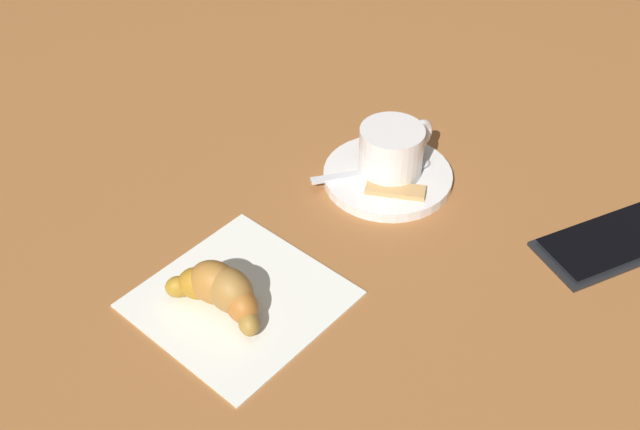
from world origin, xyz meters
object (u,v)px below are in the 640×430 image
Objects in this scene: teaspoon at (391,168)px; napkin at (240,298)px; sugar_packet at (395,189)px; saucer at (388,176)px; cell_phone at (610,242)px; espresso_cup at (392,150)px; croissant at (221,290)px.

napkin is (-0.23, -0.05, -0.01)m from teaspoon.
sugar_packet is 0.37× the size of napkin.
saucer is 0.24m from cell_phone.
espresso_cup reaches higher than croissant.
espresso_cup is at bearing 9.16° from saucer.
napkin is 1.62× the size of croissant.
espresso_cup is (0.00, 0.00, 0.03)m from saucer.
espresso_cup is 0.61× the size of cell_phone.
espresso_cup is at bearing 13.53° from napkin.
sugar_packet is (-0.02, -0.03, 0.01)m from saucer.
teaspoon is 0.04m from sugar_packet.
croissant is at bearing -167.80° from espresso_cup.
espresso_cup is at bearing 12.20° from croissant.
teaspoon is at bearing 144.00° from espresso_cup.
espresso_cup is at bearing 116.79° from cell_phone.
teaspoon is at bearing 13.59° from napkin.
espresso_cup is at bearing -36.00° from teaspoon.
croissant reaches higher than teaspoon.
espresso_cup reaches higher than teaspoon.
saucer is at bearing -168.19° from teaspoon.
croissant is at bearing 155.81° from cell_phone.
croissant is 0.39m from cell_phone.
napkin is 0.37m from cell_phone.
saucer is 0.03m from sugar_packet.
saucer is 0.25m from croissant.
napkin is at bearing -5.97° from croissant.
sugar_packet is 0.21m from napkin.
espresso_cup is 0.24m from cell_phone.
napkin is at bearing -166.41° from teaspoon.
espresso_cup reaches higher than cell_phone.
espresso_cup is 0.93× the size of croissant.
cell_phone is (0.13, -0.18, -0.01)m from sugar_packet.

